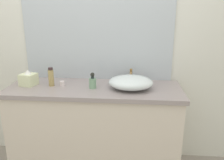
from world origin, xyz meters
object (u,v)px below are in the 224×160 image
object	(u,v)px
sink_basin	(131,82)
candle_jar	(62,83)
lotion_bottle	(51,77)
soap_dispenser	(93,82)
tissue_box	(28,79)

from	to	relation	value
sink_basin	candle_jar	distance (m)	0.65
candle_jar	lotion_bottle	bearing A→B (deg)	-173.28
sink_basin	soap_dispenser	world-z (taller)	soap_dispenser
sink_basin	tissue_box	bearing A→B (deg)	178.63
candle_jar	sink_basin	bearing A→B (deg)	-2.94
sink_basin	lotion_bottle	world-z (taller)	lotion_bottle
soap_dispenser	lotion_bottle	bearing A→B (deg)	174.96
sink_basin	soap_dispenser	bearing A→B (deg)	-177.71
sink_basin	tissue_box	size ratio (longest dim) A/B	2.48
soap_dispenser	tissue_box	world-z (taller)	tissue_box
soap_dispenser	lotion_bottle	world-z (taller)	lotion_bottle
soap_dispenser	candle_jar	size ratio (longest dim) A/B	3.24
soap_dispenser	tissue_box	distance (m)	0.63
lotion_bottle	candle_jar	bearing A→B (deg)	6.72
sink_basin	lotion_bottle	distance (m)	0.75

